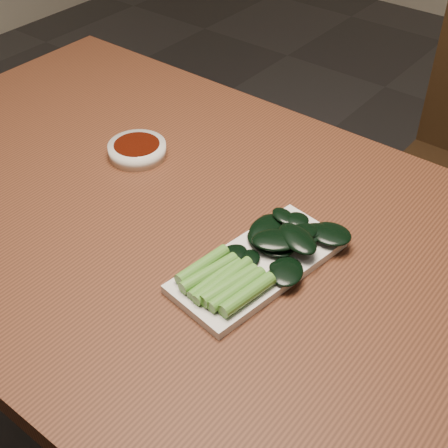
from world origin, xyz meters
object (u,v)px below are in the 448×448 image
serving_plate (258,265)px  gai_lan (264,255)px  table (201,257)px  sauce_bowl (137,150)px

serving_plate → gai_lan: gai_lan is taller
table → serving_plate: bearing=-10.1°
table → sauce_bowl: (-0.22, 0.08, 0.08)m
serving_plate → sauce_bowl: bearing=163.3°
table → gai_lan: size_ratio=5.30×
table → sauce_bowl: bearing=159.5°
table → serving_plate: serving_plate is taller
table → serving_plate: size_ratio=4.89×
sauce_bowl → table: bearing=-20.5°
sauce_bowl → gai_lan: 0.37m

